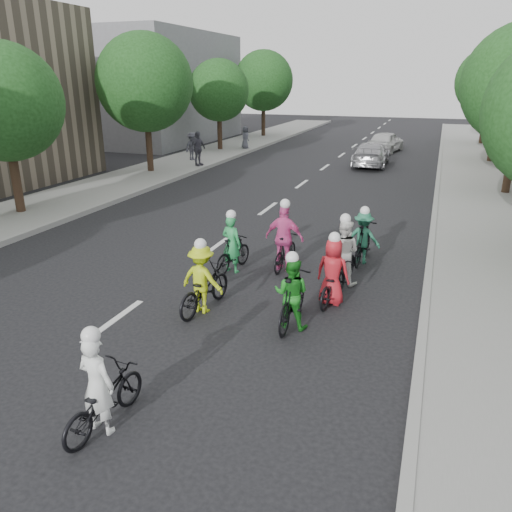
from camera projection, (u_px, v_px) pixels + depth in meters
The scene contains 25 objects.
ground at pixel (114, 321), 10.36m from camera, with size 120.00×120.00×0.00m, color black.
sidewalk_left at pixel (95, 191), 21.76m from camera, with size 4.00×80.00×0.15m, color gray.
curb_left at pixel (133, 194), 21.12m from camera, with size 0.18×80.00×0.18m, color #999993.
sidewalk_right at pixel (495, 227), 16.61m from camera, with size 4.00×80.00×0.15m, color gray.
curb_right at pixel (434, 221), 17.23m from camera, with size 0.18×80.00×0.18m, color #999993.
bldg_sw at pixel (148, 88), 38.93m from camera, with size 10.00×14.00×8.00m, color slate.
tree_l_2 at pixel (3, 102), 16.97m from camera, with size 4.00×4.00×5.97m.
tree_l_3 at pixel (145, 83), 24.74m from camera, with size 4.80×4.80×6.93m.
tree_l_4 at pixel (219, 90), 32.89m from camera, with size 4.00×4.00×5.97m.
tree_l_5 at pixel (264, 81), 40.67m from camera, with size 4.80×4.80×6.93m.
tree_r_2 at pixel (500, 93), 27.95m from camera, with size 4.00×4.00×5.97m.
tree_r_3 at pixel (490, 81), 35.73m from camera, with size 4.80×4.80×6.93m.
cyclist_0 at pixel (102, 395), 7.04m from camera, with size 0.71×1.68×1.65m.
cyclist_1 at pixel (292, 297), 9.97m from camera, with size 0.71×1.87×1.61m.
cyclist_2 at pixel (203, 284), 10.63m from camera, with size 1.03×1.91×1.65m.
cyclist_3 at pixel (285, 244), 12.91m from camera, with size 1.05×1.58×1.90m.
cyclist_4 at pixel (333, 278), 11.02m from camera, with size 0.79×1.71×1.66m.
cyclist_5 at pixel (233, 250), 12.87m from camera, with size 0.73×1.57×1.65m.
cyclist_6 at pixel (343, 258), 12.10m from camera, with size 0.87×1.65×1.76m.
cyclist_7 at pixel (363, 240), 13.44m from camera, with size 0.95×1.86×1.58m.
follow_car_lead at pixel (371, 154), 28.26m from camera, with size 1.86×4.57×1.33m, color #AEAEB3.
follow_car_trail at pixel (386, 142), 33.49m from camera, with size 1.64×4.09×1.39m, color silver.
spectator_0 at pixel (192, 146), 29.34m from camera, with size 1.03×0.59×1.59m, color #474652.
spectator_1 at pixel (198, 149), 27.39m from camera, with size 1.09×0.46×1.87m, color #575463.
spectator_2 at pixel (245, 137), 34.23m from camera, with size 0.72×0.47×1.48m, color #50515D.
Camera 1 is at (5.95, -7.73, 4.76)m, focal length 35.00 mm.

